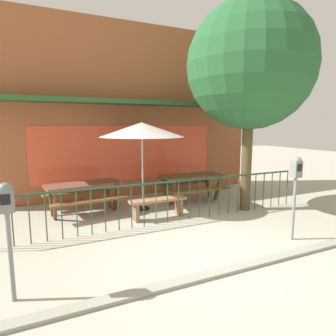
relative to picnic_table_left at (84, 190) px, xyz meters
The scene contains 11 objects.
ground 3.82m from the picnic_table_left, 64.77° to the right, with size 40.00×40.00×0.00m, color #ACA696.
pub_storefront 3.04m from the picnic_table_left, 45.12° to the left, with size 8.77×1.34×5.28m.
patio_fence_front 2.23m from the picnic_table_left, 43.69° to the right, with size 7.39×0.04×0.97m.
picnic_table_left is the anchor object (origin of this frame).
picnic_table_right 3.06m from the picnic_table_left, ahead, with size 1.83×1.40×0.79m.
patio_umbrella 2.10m from the picnic_table_left, 11.85° to the right, with size 2.17×2.17×2.28m.
patio_bench 1.94m from the picnic_table_left, 36.41° to the right, with size 1.40×0.33×0.48m.
parking_meter_near 3.74m from the picnic_table_left, 112.51° to the right, with size 0.18×0.17×1.54m.
parking_meter_far 4.90m from the picnic_table_left, 45.27° to the right, with size 0.18×0.17×1.64m.
street_tree 5.16m from the picnic_table_left, 20.17° to the right, with size 3.15×3.15×5.25m.
curb_edge 4.32m from the picnic_table_left, 67.91° to the right, with size 12.28×0.20×0.11m, color gray.
Camera 1 is at (-2.68, -3.93, 2.23)m, focal length 31.04 mm.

